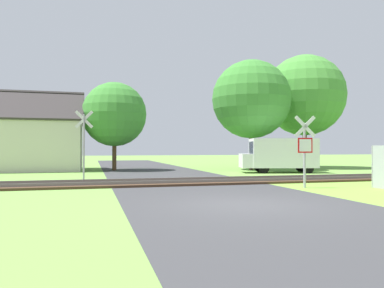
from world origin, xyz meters
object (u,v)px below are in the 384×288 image
stop_sign_near (305,147)px  tree_center (114,114)px  mail_truck (280,154)px  crossing_sign_far (84,140)px  house (27,143)px  tree_right (251,99)px  tree_far (305,95)px

stop_sign_near → tree_center: size_ratio=0.45×
stop_sign_near → mail_truck: stop_sign_near is taller
crossing_sign_far → house: bearing=120.4°
stop_sign_near → tree_right: size_ratio=0.35×
tree_right → stop_sign_near: bearing=-104.9°
crossing_sign_far → tree_center: (1.97, 9.04, 2.11)m
tree_far → tree_center: (-15.58, 0.21, -1.94)m
stop_sign_near → mail_truck: bearing=-104.1°
tree_center → mail_truck: tree_center is taller
stop_sign_near → tree_right: tree_right is taller
stop_sign_near → tree_far: size_ratio=0.31×
crossing_sign_far → tree_center: size_ratio=0.53×
stop_sign_near → house: size_ratio=0.36×
crossing_sign_far → tree_far: bearing=35.3°
tree_right → tree_far: (5.54, 1.60, 0.72)m
house → tree_right: size_ratio=0.97×
stop_sign_near → crossing_sign_far: crossing_sign_far is taller
tree_far → tree_center: 15.70m
house → tree_center: tree_center is taller
crossing_sign_far → tree_far: size_ratio=0.37×
house → tree_far: bearing=-4.4°
crossing_sign_far → house: 11.27m
house → tree_center: 6.66m
tree_right → tree_center: size_ratio=1.28×
stop_sign_near → tree_right: (3.41, 12.81, 3.68)m
tree_right → mail_truck: bearing=-84.7°
tree_far → house: bearing=175.7°
tree_far → tree_center: tree_far is taller
crossing_sign_far → tree_center: 9.49m
crossing_sign_far → house: house is taller
stop_sign_near → tree_far: 17.52m
crossing_sign_far → mail_truck: 12.85m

